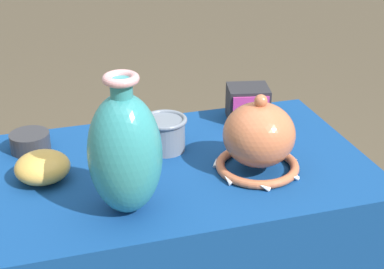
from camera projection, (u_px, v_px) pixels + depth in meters
name	position (u px, v px, depth m)	size (l,w,h in m)	color
display_table	(184.00, 202.00, 1.51)	(0.92, 0.60, 0.78)	#38383D
vase_tall_bulbous	(125.00, 153.00, 1.23)	(0.16, 0.16, 0.31)	teal
vase_dome_bell	(259.00, 140.00, 1.41)	(0.21, 0.22, 0.20)	#BC6642
mosaic_tile_box	(248.00, 103.00, 1.69)	(0.13, 0.12, 0.10)	#232328
cup_wide_slate	(165.00, 133.00, 1.52)	(0.12, 0.12, 0.09)	slate
bowl_shallow_ochre	(42.00, 167.00, 1.38)	(0.13, 0.13, 0.07)	gold
pot_squat_charcoal	(30.00, 142.00, 1.53)	(0.10, 0.10, 0.05)	#2D2D33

